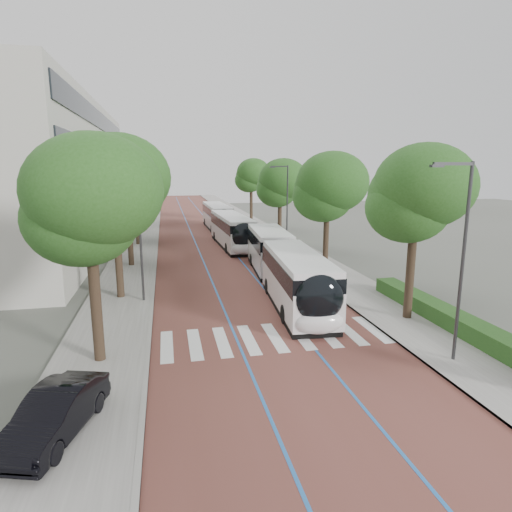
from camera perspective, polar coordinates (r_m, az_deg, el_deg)
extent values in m
plane|color=#51544C|center=(19.65, 2.66, -11.96)|extent=(160.00, 160.00, 0.00)
cube|color=brown|center=(58.13, -7.33, 3.78)|extent=(11.00, 140.00, 0.02)
cube|color=gray|center=(58.01, -14.75, 3.53)|extent=(4.00, 140.00, 0.12)
cube|color=gray|center=(59.19, -0.06, 4.06)|extent=(4.00, 140.00, 0.12)
cube|color=gray|center=(57.95, -12.87, 3.61)|extent=(0.20, 140.00, 0.14)
cube|color=gray|center=(58.83, -1.88, 4.01)|extent=(0.20, 140.00, 0.14)
cube|color=silver|center=(20.01, -11.81, -11.68)|extent=(0.55, 3.60, 0.01)
cube|color=silver|center=(20.04, -8.16, -11.51)|extent=(0.55, 3.60, 0.01)
cube|color=silver|center=(20.14, -4.54, -11.29)|extent=(0.55, 3.60, 0.01)
cube|color=silver|center=(20.32, -0.98, -11.04)|extent=(0.55, 3.60, 0.01)
cube|color=silver|center=(20.58, 2.50, -10.76)|extent=(0.55, 3.60, 0.01)
cube|color=silver|center=(20.91, 5.87, -10.44)|extent=(0.55, 3.60, 0.01)
cube|color=silver|center=(21.30, 9.13, -10.10)|extent=(0.55, 3.60, 0.01)
cube|color=silver|center=(21.76, 12.25, -9.75)|extent=(0.55, 3.60, 0.01)
cube|color=silver|center=(22.28, 15.22, -9.38)|extent=(0.55, 3.60, 0.01)
cube|color=#2262AE|center=(58.02, -8.91, 3.74)|extent=(0.12, 126.00, 0.01)
cube|color=#2262AE|center=(58.28, -5.76, 3.85)|extent=(0.12, 126.00, 0.01)
cube|color=#BAB7AC|center=(47.80, -30.54, 9.02)|extent=(18.00, 40.00, 14.00)
cube|color=black|center=(46.04, -19.27, 4.93)|extent=(0.12, 38.00, 1.60)
cube|color=black|center=(45.82, -19.54, 8.90)|extent=(0.12, 38.00, 1.60)
cube|color=black|center=(45.81, -19.81, 12.90)|extent=(0.12, 38.00, 1.60)
cube|color=black|center=(46.01, -20.08, 16.62)|extent=(0.12, 38.00, 1.60)
cube|color=#1E4718|center=(23.34, 25.06, -7.83)|extent=(1.20, 14.00, 0.80)
cylinder|color=#333336|center=(18.75, 25.82, -1.05)|extent=(0.14, 0.14, 8.00)
cube|color=#333336|center=(17.89, 24.87, 11.10)|extent=(1.70, 0.12, 0.12)
cube|color=#333336|center=(17.49, 22.97, 11.00)|extent=(0.50, 0.20, 0.10)
cylinder|color=#333336|center=(41.20, 4.18, 6.40)|extent=(0.14, 0.14, 8.00)
cube|color=#333336|center=(40.81, 3.16, 11.84)|extent=(1.70, 0.12, 0.12)
cube|color=#333336|center=(40.64, 2.18, 11.74)|extent=(0.50, 0.20, 0.10)
cylinder|color=#333336|center=(25.73, -15.19, 2.87)|extent=(0.14, 0.14, 8.00)
cylinder|color=black|center=(18.51, -20.52, -6.67)|extent=(0.44, 0.44, 4.56)
ellipsoid|color=#224F19|center=(17.71, -21.47, 6.19)|extent=(5.18, 5.18, 4.40)
cylinder|color=black|center=(27.13, -17.84, -0.58)|extent=(0.44, 0.44, 4.77)
ellipsoid|color=#224F19|center=(26.60, -18.42, 8.59)|extent=(6.03, 6.03, 5.12)
cylinder|color=black|center=(35.96, -16.45, 2.25)|extent=(0.44, 0.44, 4.59)
ellipsoid|color=#224F19|center=(35.56, -16.84, 8.89)|extent=(5.47, 5.47, 4.65)
cylinder|color=black|center=(45.85, -15.54, 4.14)|extent=(0.44, 0.44, 4.43)
ellipsoid|color=#224F19|center=(45.53, -15.81, 9.17)|extent=(5.98, 5.98, 5.09)
cylinder|color=black|center=(57.74, -14.87, 5.90)|extent=(0.44, 0.44, 4.95)
ellipsoid|color=#224F19|center=(57.49, -15.11, 10.36)|extent=(5.64, 5.64, 4.79)
cylinder|color=black|center=(72.67, -14.33, 6.99)|extent=(0.44, 0.44, 4.85)
ellipsoid|color=#224F19|center=(72.48, -14.50, 10.46)|extent=(6.26, 6.26, 5.32)
cylinder|color=black|center=(23.65, 19.82, -2.73)|extent=(0.44, 0.44, 4.55)
ellipsoid|color=#224F19|center=(23.03, 20.53, 7.29)|extent=(4.97, 4.97, 4.23)
cylinder|color=black|center=(34.21, 9.30, 1.97)|extent=(0.44, 0.44, 4.41)
ellipsoid|color=#224F19|center=(33.78, 9.52, 8.69)|extent=(5.54, 5.54, 4.70)
cylinder|color=black|center=(47.39, 3.18, 4.70)|extent=(0.44, 0.44, 4.30)
ellipsoid|color=#224F19|center=(47.08, 3.23, 9.43)|extent=(5.35, 5.35, 4.55)
cylinder|color=black|center=(62.87, -0.64, 6.61)|extent=(0.44, 0.44, 4.71)
ellipsoid|color=#224F19|center=(62.64, -0.65, 10.51)|extent=(4.83, 4.83, 4.11)
cylinder|color=black|center=(29.08, 3.20, -0.46)|extent=(2.36, 1.07, 2.30)
cube|color=silver|center=(24.33, 5.45, -4.16)|extent=(3.20, 9.52, 1.82)
cube|color=black|center=(24.04, 5.50, -1.54)|extent=(3.22, 9.34, 0.97)
cube|color=white|center=(23.91, 5.53, -0.04)|extent=(3.14, 9.33, 0.31)
cube|color=black|center=(24.64, 5.40, -6.59)|extent=(3.12, 9.14, 0.35)
cube|color=silver|center=(33.34, 1.80, 0.22)|extent=(3.08, 7.91, 1.82)
cube|color=black|center=(33.14, 1.81, 2.15)|extent=(3.10, 7.76, 0.97)
cube|color=white|center=(33.04, 1.82, 3.25)|extent=(3.02, 7.75, 0.31)
cube|color=black|center=(33.58, 1.79, -1.60)|extent=(3.00, 7.59, 0.35)
ellipsoid|color=black|center=(19.92, 8.43, -5.60)|extent=(2.43, 1.27, 2.28)
ellipsoid|color=silver|center=(20.24, 8.37, -8.72)|extent=(2.42, 1.17, 1.14)
cylinder|color=black|center=(22.20, 3.88, -7.75)|extent=(0.37, 1.02, 1.00)
cylinder|color=black|center=(22.74, 9.51, -7.41)|extent=(0.37, 1.02, 1.00)
cylinder|color=black|center=(34.96, -0.48, -0.52)|extent=(0.37, 1.02, 1.00)
cylinder|color=black|center=(35.30, 3.16, -0.41)|extent=(0.37, 1.02, 1.00)
cylinder|color=black|center=(27.23, 1.63, -4.05)|extent=(0.37, 1.02, 1.00)
cylinder|color=black|center=(27.67, 6.27, -3.86)|extent=(0.37, 1.02, 1.00)
cube|color=silver|center=(43.73, -3.25, 2.94)|extent=(2.94, 12.08, 1.82)
cube|color=black|center=(43.57, -3.26, 4.42)|extent=(2.97, 11.85, 0.97)
cube|color=white|center=(43.50, -3.27, 5.26)|extent=(2.88, 11.84, 0.31)
cube|color=black|center=(43.91, -3.23, 1.54)|extent=(2.87, 11.60, 0.35)
ellipsoid|color=black|center=(37.95, -1.59, 2.75)|extent=(2.39, 1.19, 2.28)
ellipsoid|color=silver|center=(38.10, -1.56, 1.05)|extent=(2.39, 1.09, 1.14)
cylinder|color=black|center=(40.16, -3.85, 1.05)|extent=(0.34, 1.01, 1.00)
cylinder|color=black|center=(40.62, -0.71, 1.20)|extent=(0.34, 1.01, 1.00)
cylinder|color=black|center=(47.36, -5.45, 2.64)|extent=(0.34, 1.01, 1.00)
cylinder|color=black|center=(47.75, -2.77, 2.76)|extent=(0.34, 1.01, 1.00)
cube|color=silver|center=(56.50, -5.20, 4.88)|extent=(2.73, 12.05, 1.82)
cube|color=black|center=(56.37, -5.22, 6.03)|extent=(2.77, 11.81, 0.97)
cube|color=white|center=(56.32, -5.23, 6.68)|extent=(2.68, 11.81, 0.31)
cube|color=black|center=(56.63, -5.18, 3.79)|extent=(2.67, 11.57, 0.35)
ellipsoid|color=black|center=(50.66, -4.29, 4.97)|extent=(2.37, 1.15, 2.28)
ellipsoid|color=silver|center=(50.76, -4.27, 3.68)|extent=(2.37, 1.05, 1.14)
cylinder|color=black|center=(52.91, -5.86, 3.58)|extent=(0.32, 1.01, 1.00)
cylinder|color=black|center=(53.23, -3.44, 3.67)|extent=(0.32, 1.01, 1.00)
cylinder|color=black|center=(60.19, -6.76, 4.53)|extent=(0.32, 1.01, 1.00)
cylinder|color=black|center=(60.48, -4.63, 4.61)|extent=(0.32, 1.01, 1.00)
imported|color=black|center=(14.57, -25.19, -18.46)|extent=(2.67, 4.51, 1.40)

